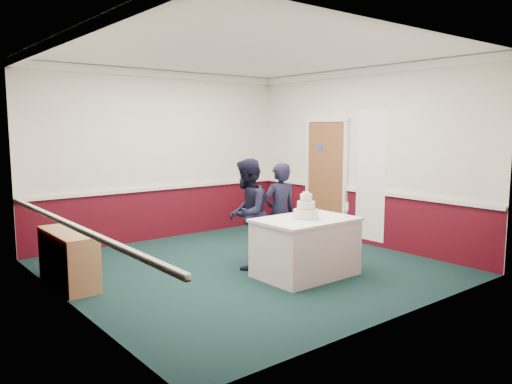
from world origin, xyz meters
TOP-DOWN VIEW (x-y plane):
  - ground at (0.00, 0.00)m, footprint 5.00×5.00m
  - room_shell at (0.08, 0.61)m, footprint 5.00×5.00m
  - sideboard at (-2.28, 0.78)m, footprint 0.41×1.20m
  - cake_table at (0.37, -0.80)m, footprint 1.32×0.92m
  - wedding_cake at (0.37, -0.80)m, footprint 0.35×0.35m
  - cake_knife at (0.34, -1.00)m, footprint 0.02×0.22m
  - champagne_flute at (0.87, -1.08)m, footprint 0.05×0.05m
  - person_man at (0.01, 0.01)m, footprint 0.97×0.94m
  - person_woman at (0.53, -0.09)m, footprint 0.59×0.44m

SIDE VIEW (x-z plane):
  - ground at x=0.00m, z-range 0.00..0.00m
  - sideboard at x=-2.28m, z-range 0.00..0.70m
  - cake_table at x=0.37m, z-range 0.01..0.80m
  - person_woman at x=0.53m, z-range 0.00..1.49m
  - person_man at x=0.01m, z-range 0.00..1.57m
  - cake_knife at x=0.34m, z-range 0.79..0.79m
  - wedding_cake at x=0.37m, z-range 0.72..1.08m
  - champagne_flute at x=0.87m, z-range 0.83..1.03m
  - room_shell at x=0.08m, z-range 0.47..3.47m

